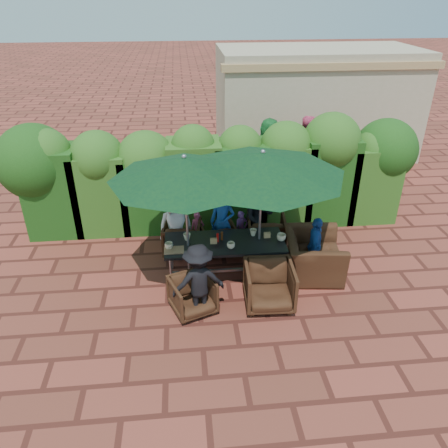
{
  "coord_description": "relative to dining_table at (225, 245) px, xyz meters",
  "views": [
    {
      "loc": [
        -0.72,
        -6.55,
        4.84
      ],
      "look_at": [
        -0.03,
        0.4,
        1.01
      ],
      "focal_mm": 35.0,
      "sensor_mm": 36.0,
      "label": 1
    }
  ],
  "objects": [
    {
      "name": "number_block_left",
      "position": [
        -0.2,
        -0.03,
        0.13
      ],
      "size": [
        0.12,
        0.06,
        0.1
      ],
      "primitive_type": "cube",
      "color": "tan",
      "rests_on": "dining_table"
    },
    {
      "name": "child_right",
      "position": [
        0.45,
        1.05,
        -0.27
      ],
      "size": [
        0.35,
        0.32,
        0.8
      ],
      "primitive_type": "imported",
      "rotation": [
        0.0,
        0.0,
        0.33
      ],
      "color": "#86499F",
      "rests_on": "ground"
    },
    {
      "name": "building",
      "position": [
        3.54,
        6.79,
        0.93
      ],
      "size": [
        6.2,
        3.08,
        3.2
      ],
      "color": "tan",
      "rests_on": "ground"
    },
    {
      "name": "cup_a",
      "position": [
        -1.0,
        -0.13,
        0.13
      ],
      "size": [
        0.15,
        0.15,
        0.12
      ],
      "primitive_type": "imported",
      "color": "beige",
      "rests_on": "dining_table"
    },
    {
      "name": "chair_far_left",
      "position": [
        -0.77,
        0.92,
        -0.29
      ],
      "size": [
        0.82,
        0.78,
        0.76
      ],
      "primitive_type": "imported",
      "rotation": [
        0.0,
        0.0,
        3.01
      ],
      "color": "black",
      "rests_on": "ground"
    },
    {
      "name": "adult_near_left",
      "position": [
        -0.53,
        -1.04,
        -0.01
      ],
      "size": [
        0.91,
        0.54,
        1.33
      ],
      "primitive_type": "imported",
      "rotation": [
        0.0,
        0.0,
        3.32
      ],
      "color": "black",
      "rests_on": "ground"
    },
    {
      "name": "ketchup_bottle",
      "position": [
        -0.13,
        0.01,
        0.16
      ],
      "size": [
        0.04,
        0.04,
        0.17
      ],
      "primitive_type": "cylinder",
      "color": "#B20C0A",
      "rests_on": "dining_table"
    },
    {
      "name": "chair_near_right",
      "position": [
        0.67,
        -0.9,
        -0.25
      ],
      "size": [
        0.85,
        0.8,
        0.84
      ],
      "primitive_type": "imported",
      "rotation": [
        0.0,
        0.0,
        -0.05
      ],
      "color": "black",
      "rests_on": "ground"
    },
    {
      "name": "pedestrian_b",
      "position": [
        2.55,
        4.12,
        0.28
      ],
      "size": [
        0.96,
        0.63,
        1.9
      ],
      "primitive_type": "imported",
      "rotation": [
        0.0,
        0.0,
        3.05
      ],
      "color": "#E4507E",
      "rests_on": "ground"
    },
    {
      "name": "child_left",
      "position": [
        -0.45,
        1.1,
        -0.28
      ],
      "size": [
        0.32,
        0.28,
        0.79
      ],
      "primitive_type": "imported",
      "rotation": [
        0.0,
        0.0,
        -0.16
      ],
      "color": "#E4507E",
      "rests_on": "ground"
    },
    {
      "name": "ground",
      "position": [
        0.04,
        -0.2,
        -0.67
      ],
      "size": [
        80.0,
        80.0,
        0.0
      ],
      "primitive_type": "plane",
      "color": "brown",
      "rests_on": "ground"
    },
    {
      "name": "dining_table",
      "position": [
        0.0,
        0.0,
        0.0
      ],
      "size": [
        2.17,
        0.9,
        0.75
      ],
      "color": "black",
      "rests_on": "ground"
    },
    {
      "name": "chair_far_right",
      "position": [
        0.95,
        0.94,
        -0.28
      ],
      "size": [
        0.84,
        0.8,
        0.79
      ],
      "primitive_type": "imported",
      "rotation": [
        0.0,
        0.0,
        3.03
      ],
      "color": "black",
      "rests_on": "ground"
    },
    {
      "name": "serving_tray",
      "position": [
        -0.92,
        -0.21,
        0.09
      ],
      "size": [
        0.35,
        0.25,
        0.02
      ],
      "primitive_type": "cube",
      "color": "#9C6D4B",
      "rests_on": "dining_table"
    },
    {
      "name": "adult_far_right",
      "position": [
        0.79,
        1.04,
        -0.0
      ],
      "size": [
        0.73,
        0.56,
        1.35
      ],
      "primitive_type": "imported",
      "rotation": [
        0.0,
        0.0,
        0.28
      ],
      "color": "black",
      "rests_on": "ground"
    },
    {
      "name": "pedestrian_a",
      "position": [
        1.58,
        4.1,
        0.26
      ],
      "size": [
        1.82,
        0.86,
        1.88
      ],
      "primitive_type": "imported",
      "rotation": [
        0.0,
        0.0,
        3.0
      ],
      "color": "#227F37",
      "rests_on": "ground"
    },
    {
      "name": "adult_far_mid",
      "position": [
        0.04,
        0.87,
        0.01
      ],
      "size": [
        0.6,
        0.54,
        1.36
      ],
      "primitive_type": "imported",
      "rotation": [
        0.0,
        0.0,
        -0.34
      ],
      "color": "#1D4B9E",
      "rests_on": "ground"
    },
    {
      "name": "chair_end_right",
      "position": [
        1.67,
        -0.05,
        -0.16
      ],
      "size": [
        0.9,
        1.27,
        1.04
      ],
      "primitive_type": "imported",
      "rotation": [
        0.0,
        0.0,
        1.46
      ],
      "color": "black",
      "rests_on": "ground"
    },
    {
      "name": "sauce_bottle",
      "position": [
        -0.04,
        0.07,
        0.16
      ],
      "size": [
        0.04,
        0.04,
        0.17
      ],
      "primitive_type": "cylinder",
      "color": "#4C230C",
      "rests_on": "dining_table"
    },
    {
      "name": "chair_far_mid",
      "position": [
        -0.06,
        0.89,
        -0.32
      ],
      "size": [
        0.78,
        0.74,
        0.7
      ],
      "primitive_type": "imported",
      "rotation": [
        0.0,
        0.0,
        3.31
      ],
      "color": "black",
      "rests_on": "ground"
    },
    {
      "name": "umbrella_left",
      "position": [
        -0.67,
        -0.06,
        1.54
      ],
      "size": [
        2.55,
        2.55,
        2.46
      ],
      "color": "gray",
      "rests_on": "ground"
    },
    {
      "name": "umbrella_right",
      "position": [
        0.64,
        0.04,
        1.54
      ],
      "size": [
        2.88,
        2.88,
        2.46
      ],
      "color": "gray",
      "rests_on": "ground"
    },
    {
      "name": "cup_e",
      "position": [
        1.03,
        -0.06,
        0.14
      ],
      "size": [
        0.17,
        0.17,
        0.13
      ],
      "primitive_type": "imported",
      "color": "beige",
      "rests_on": "dining_table"
    },
    {
      "name": "pedestrian_c",
      "position": [
        3.14,
        4.25,
        0.27
      ],
      "size": [
        1.32,
        1.1,
        1.89
      ],
      "primitive_type": "imported",
      "rotation": [
        0.0,
        0.0,
        2.6
      ],
      "color": "gray",
      "rests_on": "ground"
    },
    {
      "name": "cup_b",
      "position": [
        -0.68,
        0.13,
        0.14
      ],
      "size": [
        0.14,
        0.14,
        0.13
      ],
      "primitive_type": "imported",
      "color": "beige",
      "rests_on": "dining_table"
    },
    {
      "name": "chair_near_left",
      "position": [
        -0.63,
        -0.94,
        -0.33
      ],
      "size": [
        0.85,
        0.83,
        0.69
      ],
      "primitive_type": "imported",
      "rotation": [
        0.0,
        0.0,
        0.37
      ],
      "color": "black",
      "rests_on": "ground"
    },
    {
      "name": "adult_end_right",
      "position": [
        1.69,
        -0.0,
        -0.11
      ],
      "size": [
        0.5,
        0.73,
        1.14
      ],
      "primitive_type": "imported",
      "rotation": [
        0.0,
        0.0,
        1.29
      ],
      "color": "#1D4B9E",
      "rests_on": "ground"
    },
    {
      "name": "number_block_right",
      "position": [
        0.79,
        0.08,
        0.13
      ],
      "size": [
        0.12,
        0.06,
        0.1
      ],
      "primitive_type": "cube",
      "color": "tan",
      "rests_on": "dining_table"
    },
    {
      "name": "hedge_wall",
      "position": [
        -0.12,
        2.12,
        0.65
      ],
      "size": [
        9.1,
        1.6,
        2.5
      ],
      "color": "#17380F",
      "rests_on": "ground"
    },
    {
      "name": "cup_c",
      "position": [
        0.09,
        -0.23,
        0.13
      ],
      "size": [
        0.14,
        0.14,
        0.11
      ],
      "primitive_type": "imported",
      "color": "beige",
      "rests_on": "dining_table"
    },
    {
      "name": "cup_d",
      "position": [
        0.55,
        0.18,
        0.14
      ],
      "size": [
        0.13,
        0.13,
        0.12
      ],
      "primitive_type": "imported",
      "color": "beige",
      "rests_on": "dining_table"
    },
    {
      "name": "adult_far_left",
      "position": [
        -0.89,
        0.86,
        0.0
      ],
      "size": [
        0.72,
        0.49,
        1.35
      ],
      "primitive_type": "imported",
      "rotation": [
        0.0,
        0.0,
        0.14
      ],
      "color": "silver",
      "rests_on": "ground"
    }
  ]
}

